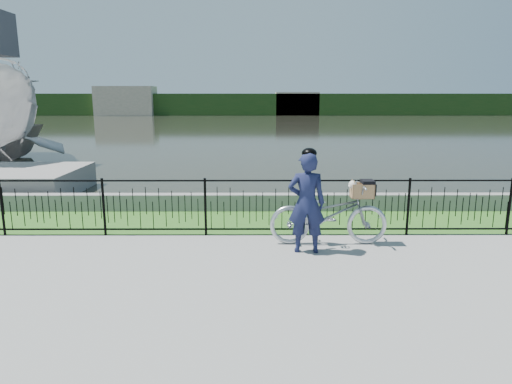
{
  "coord_description": "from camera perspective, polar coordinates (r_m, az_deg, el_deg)",
  "views": [
    {
      "loc": [
        -0.04,
        -7.11,
        2.72
      ],
      "look_at": [
        -0.01,
        1.0,
        1.0
      ],
      "focal_mm": 32.0,
      "sensor_mm": 36.0,
      "label": 1
    }
  ],
  "objects": [
    {
      "name": "far_building_right",
      "position": [
        65.9,
        5.13,
        10.94
      ],
      "size": [
        6.0,
        3.0,
        3.2
      ],
      "primitive_type": "cube",
      "color": "#B4A490",
      "rests_on": "ground"
    },
    {
      "name": "cyclist",
      "position": [
        7.98,
        6.34,
        -1.2
      ],
      "size": [
        0.67,
        0.46,
        1.85
      ],
      "color": "#161B3D",
      "rests_on": "ground"
    },
    {
      "name": "water",
      "position": [
        40.2,
        -0.17,
        8.08
      ],
      "size": [
        120.0,
        120.0,
        0.0
      ],
      "primitive_type": "plane",
      "color": "black",
      "rests_on": "ground"
    },
    {
      "name": "grass_strip",
      "position": [
        10.08,
        0.0,
        -3.66
      ],
      "size": [
        60.0,
        2.0,
        0.01
      ],
      "primitive_type": "cube",
      "color": "#326720",
      "rests_on": "ground"
    },
    {
      "name": "ground",
      "position": [
        7.61,
        0.08,
        -8.96
      ],
      "size": [
        120.0,
        120.0,
        0.0
      ],
      "primitive_type": "plane",
      "color": "gray",
      "rests_on": "ground"
    },
    {
      "name": "fence",
      "position": [
        8.97,
        0.02,
        -1.86
      ],
      "size": [
        14.0,
        0.06,
        1.15
      ],
      "primitive_type": null,
      "color": "black",
      "rests_on": "ground"
    },
    {
      "name": "far_building_left",
      "position": [
        67.55,
        -15.94,
        10.9
      ],
      "size": [
        8.0,
        4.0,
        4.0
      ],
      "primitive_type": "cube",
      "color": "#B4A490",
      "rests_on": "ground"
    },
    {
      "name": "bicycle_rig",
      "position": [
        8.55,
        9.11,
        -2.69
      ],
      "size": [
        2.17,
        0.76,
        1.23
      ],
      "color": "#B6BBC3",
      "rests_on": "ground"
    },
    {
      "name": "quay_wall",
      "position": [
        11.0,
        -0.02,
        -1.27
      ],
      "size": [
        60.0,
        0.3,
        0.4
      ],
      "primitive_type": "cube",
      "color": "gray",
      "rests_on": "ground"
    },
    {
      "name": "far_treeline",
      "position": [
        67.12,
        -0.19,
        10.92
      ],
      "size": [
        120.0,
        6.0,
        3.0
      ],
      "primitive_type": "cube",
      "color": "#224118",
      "rests_on": "ground"
    }
  ]
}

